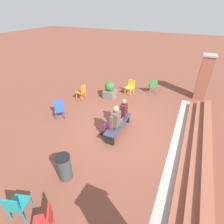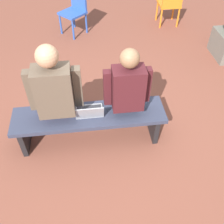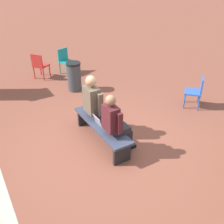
# 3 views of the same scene
# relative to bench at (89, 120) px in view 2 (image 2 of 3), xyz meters

# --- Properties ---
(ground_plane) EXTENTS (60.00, 60.00, 0.00)m
(ground_plane) POSITION_rel_bench_xyz_m (-0.21, -0.01, -0.35)
(ground_plane) COLOR brown
(bench) EXTENTS (1.80, 0.44, 0.45)m
(bench) POSITION_rel_bench_xyz_m (0.00, 0.00, 0.00)
(bench) COLOR #33384C
(bench) RESTS_ON ground
(person_student) EXTENTS (0.52, 0.66, 1.31)m
(person_student) POSITION_rel_bench_xyz_m (-0.44, -0.07, 0.35)
(person_student) COLOR #232328
(person_student) RESTS_ON ground
(person_adult) EXTENTS (0.58, 0.73, 1.41)m
(person_adult) POSITION_rel_bench_xyz_m (0.34, -0.07, 0.39)
(person_adult) COLOR #7F2D5B
(person_adult) RESTS_ON ground
(laptop) EXTENTS (0.32, 0.29, 0.21)m
(laptop) POSITION_rel_bench_xyz_m (-0.01, 0.01, 0.15)
(laptop) COLOR #9EA0A5
(laptop) RESTS_ON bench
(plastic_chair_far_left) EXTENTS (0.59, 0.59, 0.84)m
(plastic_chair_far_left) POSITION_rel_bench_xyz_m (0.09, -2.87, 0.13)
(plastic_chair_far_left) COLOR #2D56B7
(plastic_chair_far_left) RESTS_ON ground
(plastic_chair_by_pillar) EXTENTS (0.43, 0.43, 0.84)m
(plastic_chair_by_pillar) POSITION_rel_bench_xyz_m (-1.82, -2.92, 0.13)
(plastic_chair_by_pillar) COLOR orange
(plastic_chair_by_pillar) RESTS_ON ground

